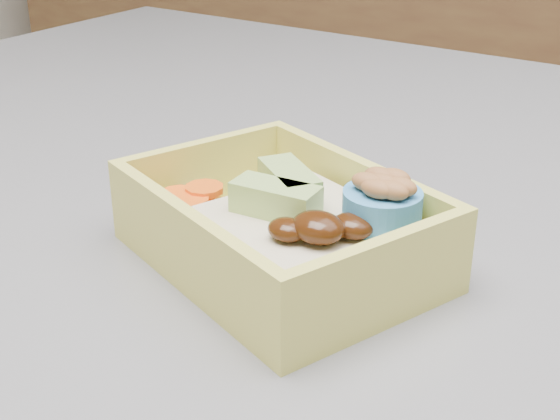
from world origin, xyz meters
The scene contains 1 object.
bento_box centered at (-0.06, -0.17, 0.94)m, with size 0.19×0.16×0.06m.
Camera 1 is at (0.13, -0.48, 1.12)m, focal length 50.00 mm.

